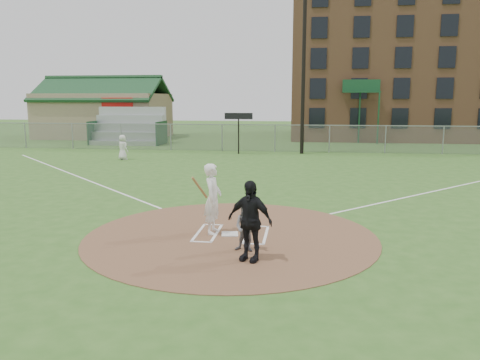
# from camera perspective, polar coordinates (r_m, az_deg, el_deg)

# --- Properties ---
(ground) EXTENTS (140.00, 140.00, 0.00)m
(ground) POSITION_cam_1_polar(r_m,az_deg,el_deg) (13.65, -1.10, -6.82)
(ground) COLOR #346121
(ground) RESTS_ON ground
(dirt_circle) EXTENTS (8.40, 8.40, 0.02)m
(dirt_circle) POSITION_cam_1_polar(r_m,az_deg,el_deg) (13.65, -1.10, -6.78)
(dirt_circle) COLOR brown
(dirt_circle) RESTS_ON ground
(home_plate) EXTENTS (0.55, 0.55, 0.03)m
(home_plate) POSITION_cam_1_polar(r_m,az_deg,el_deg) (13.70, -1.25, -6.60)
(home_plate) COLOR silver
(home_plate) RESTS_ON dirt_circle
(foul_line_first) EXTENTS (17.04, 17.04, 0.01)m
(foul_line_first) POSITION_cam_1_polar(r_m,az_deg,el_deg) (23.36, 24.91, -0.70)
(foul_line_first) COLOR white
(foul_line_first) RESTS_ON ground
(foul_line_third) EXTENTS (17.04, 17.04, 0.01)m
(foul_line_third) POSITION_cam_1_polar(r_m,az_deg,el_deg) (24.82, -18.82, 0.28)
(foul_line_third) COLOR white
(foul_line_third) RESTS_ON ground
(catcher) EXTENTS (0.69, 0.58, 1.27)m
(catcher) POSITION_cam_1_polar(r_m,az_deg,el_deg) (12.10, 0.74, -5.80)
(catcher) COLOR slate
(catcher) RESTS_ON dirt_circle
(umpire) EXTENTS (1.26, 0.86, 1.99)m
(umpire) POSITION_cam_1_polar(r_m,az_deg,el_deg) (11.35, 1.20, -4.98)
(umpire) COLOR black
(umpire) RESTS_ON dirt_circle
(ondeck_player) EXTENTS (0.94, 0.84, 1.61)m
(ondeck_player) POSITION_cam_1_polar(r_m,az_deg,el_deg) (31.29, -14.11, 3.89)
(ondeck_player) COLOR silver
(ondeck_player) RESTS_ON ground
(batters_boxes) EXTENTS (2.08, 1.88, 0.01)m
(batters_boxes) POSITION_cam_1_polar(r_m,az_deg,el_deg) (13.78, -1.01, -6.55)
(batters_boxes) COLOR white
(batters_boxes) RESTS_ON dirt_circle
(batter_at_plate) EXTENTS (0.77, 1.06, 2.06)m
(batter_at_plate) POSITION_cam_1_polar(r_m,az_deg,el_deg) (13.64, -3.34, -2.28)
(batter_at_plate) COLOR white
(batter_at_plate) RESTS_ON dirt_circle
(outfield_fence) EXTENTS (56.08, 0.08, 2.03)m
(outfield_fence) POSITION_cam_1_polar(r_m,az_deg,el_deg) (35.10, 4.28, 5.12)
(outfield_fence) COLOR slate
(outfield_fence) RESTS_ON ground
(bleachers) EXTENTS (6.08, 3.20, 3.20)m
(bleachers) POSITION_cam_1_polar(r_m,az_deg,el_deg) (41.95, -13.50, 6.44)
(bleachers) COLOR #B7BABF
(bleachers) RESTS_ON ground
(clubhouse) EXTENTS (12.20, 8.71, 6.23)m
(clubhouse) POSITION_cam_1_polar(r_m,az_deg,el_deg) (50.09, -16.14, 7.76)
(clubhouse) COLOR tan
(clubhouse) RESTS_ON ground
(brick_warehouse) EXTENTS (30.00, 17.17, 15.00)m
(brick_warehouse) POSITION_cam_1_polar(r_m,az_deg,el_deg) (52.90, 23.50, 12.98)
(brick_warehouse) COLOR #996342
(brick_warehouse) RESTS_ON ground
(light_pole) EXTENTS (1.20, 0.30, 12.22)m
(light_pole) POSITION_cam_1_polar(r_m,az_deg,el_deg) (34.03, 7.78, 14.34)
(light_pole) COLOR black
(light_pole) RESTS_ON ground
(scoreboard_sign) EXTENTS (2.00, 0.10, 2.93)m
(scoreboard_sign) POSITION_cam_1_polar(r_m,az_deg,el_deg) (33.46, -0.18, 7.27)
(scoreboard_sign) COLOR black
(scoreboard_sign) RESTS_ON ground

